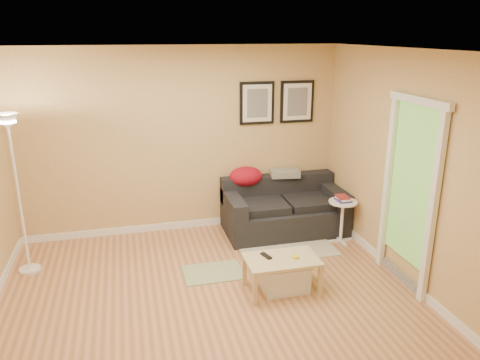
{
  "coord_description": "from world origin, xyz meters",
  "views": [
    {
      "loc": [
        -0.76,
        -4.35,
        2.76
      ],
      "look_at": [
        0.55,
        0.85,
        1.05
      ],
      "focal_mm": 34.87,
      "sensor_mm": 36.0,
      "label": 1
    }
  ],
  "objects_px": {
    "floor_lamp": "(19,200)",
    "sofa": "(285,207)",
    "side_table": "(342,221)",
    "book_stack": "(343,198)",
    "storage_bin": "(285,276)",
    "coffee_table": "(282,275)"
  },
  "relations": [
    {
      "from": "coffee_table",
      "to": "side_table",
      "type": "relative_size",
      "value": 1.36
    },
    {
      "from": "side_table",
      "to": "floor_lamp",
      "type": "relative_size",
      "value": 0.31
    },
    {
      "from": "coffee_table",
      "to": "storage_bin",
      "type": "bearing_deg",
      "value": 39.22
    },
    {
      "from": "sofa",
      "to": "coffee_table",
      "type": "xyz_separation_m",
      "value": [
        -0.58,
        -1.55,
        -0.18
      ]
    },
    {
      "from": "sofa",
      "to": "floor_lamp",
      "type": "distance_m",
      "value": 3.44
    },
    {
      "from": "side_table",
      "to": "sofa",
      "type": "bearing_deg",
      "value": 140.58
    },
    {
      "from": "storage_bin",
      "to": "sofa",
      "type": "bearing_deg",
      "value": 70.83
    },
    {
      "from": "sofa",
      "to": "storage_bin",
      "type": "height_order",
      "value": "sofa"
    },
    {
      "from": "sofa",
      "to": "coffee_table",
      "type": "distance_m",
      "value": 1.66
    },
    {
      "from": "coffee_table",
      "to": "storage_bin",
      "type": "height_order",
      "value": "coffee_table"
    },
    {
      "from": "side_table",
      "to": "floor_lamp",
      "type": "distance_m",
      "value": 4.07
    },
    {
      "from": "side_table",
      "to": "floor_lamp",
      "type": "bearing_deg",
      "value": 177.71
    },
    {
      "from": "storage_bin",
      "to": "floor_lamp",
      "type": "xyz_separation_m",
      "value": [
        -2.85,
        1.16,
        0.75
      ]
    },
    {
      "from": "book_stack",
      "to": "floor_lamp",
      "type": "relative_size",
      "value": 0.11
    },
    {
      "from": "coffee_table",
      "to": "side_table",
      "type": "bearing_deg",
      "value": 50.73
    },
    {
      "from": "side_table",
      "to": "book_stack",
      "type": "xyz_separation_m",
      "value": [
        0.0,
        0.02,
        0.33
      ]
    },
    {
      "from": "storage_bin",
      "to": "floor_lamp",
      "type": "relative_size",
      "value": 0.27
    },
    {
      "from": "side_table",
      "to": "floor_lamp",
      "type": "xyz_separation_m",
      "value": [
        -4.02,
        0.16,
        0.62
      ]
    },
    {
      "from": "coffee_table",
      "to": "floor_lamp",
      "type": "bearing_deg",
      "value": 167.66
    },
    {
      "from": "storage_bin",
      "to": "side_table",
      "type": "distance_m",
      "value": 1.55
    },
    {
      "from": "floor_lamp",
      "to": "sofa",
      "type": "bearing_deg",
      "value": 6.17
    },
    {
      "from": "storage_bin",
      "to": "floor_lamp",
      "type": "distance_m",
      "value": 3.17
    }
  ]
}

